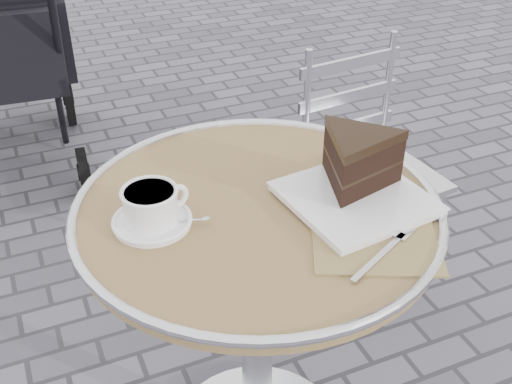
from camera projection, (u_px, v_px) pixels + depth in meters
name	position (u px, v px, depth m)	size (l,w,h in m)	color
cafe_table	(257.00, 271.00, 1.32)	(0.72, 0.72, 0.74)	silver
cappuccino_set	(152.00, 209.00, 1.17)	(0.17, 0.14, 0.07)	white
cake_plate_set	(357.00, 169.00, 1.23)	(0.31, 0.41, 0.13)	#8F734E
bistro_chair	(358.00, 142.00, 1.95)	(0.39, 0.39, 0.78)	silver
baby_stroller	(1.00, 47.00, 2.57)	(0.57, 1.11, 1.12)	black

